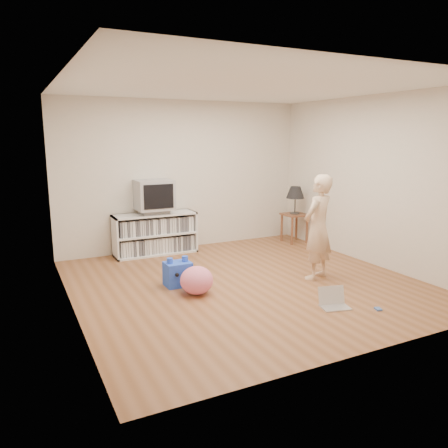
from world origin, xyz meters
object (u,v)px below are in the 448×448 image
side_table (294,221)px  plush_pink (197,280)px  plush_blue (178,273)px  person (318,227)px  laptop (333,301)px  media_unit (155,234)px  table_lamp (295,193)px  dvd_deck (154,211)px  crt_tv (154,195)px

side_table → plush_pink: size_ratio=1.30×
plush_blue → person: bearing=-17.9°
person → laptop: 1.25m
side_table → plush_pink: 3.27m
side_table → person: size_ratio=0.37×
media_unit → laptop: media_unit is taller
table_lamp → person: 2.18m
dvd_deck → plush_pink: (-0.13, -2.13, -0.56)m
media_unit → dvd_deck: (0.00, -0.02, 0.39)m
media_unit → person: size_ratio=0.95×
crt_tv → table_lamp: 2.65m
dvd_deck → crt_tv: crt_tv is taller
laptop → plush_blue: (-1.39, 1.51, 0.11)m
media_unit → table_lamp: (2.62, -0.39, 0.59)m
dvd_deck → plush_blue: size_ratio=1.13×
side_table → person: 2.19m
media_unit → dvd_deck: 0.39m
person → plush_blue: person is taller
crt_tv → table_lamp: size_ratio=1.17×
media_unit → plush_blue: bearing=-97.7°
side_table → laptop: bearing=-117.1°
table_lamp → media_unit: bearing=171.6°
table_lamp → dvd_deck: bearing=172.0°
table_lamp → laptop: table_lamp is taller
plush_blue → laptop: bearing=-48.1°
person → plush_blue: (-1.86, 0.58, -0.57)m
dvd_deck → table_lamp: bearing=-8.0°
dvd_deck → plush_blue: bearing=-97.8°
crt_tv → table_lamp: (2.62, -0.37, -0.08)m
crt_tv → person: size_ratio=0.41×
person → plush_blue: bearing=-39.5°
laptop → plush_pink: (-1.29, 1.11, 0.12)m
media_unit → table_lamp: bearing=-8.4°
media_unit → laptop: size_ratio=3.69×
crt_tv → plush_pink: crt_tv is taller
plush_pink → laptop: bearing=-40.7°
plush_pink → side_table: bearing=32.6°
media_unit → side_table: (2.62, -0.39, 0.07)m
person → crt_tv: bearing=-76.8°
dvd_deck → plush_blue: 1.82m
side_table → plush_blue: 3.17m
table_lamp → plush_pink: size_ratio=1.22×
person → plush_pink: size_ratio=3.48×
side_table → dvd_deck: bearing=172.0°
media_unit → dvd_deck: dvd_deck is taller
dvd_deck → table_lamp: size_ratio=0.87×
laptop → plush_blue: 2.06m
dvd_deck → crt_tv: (-0.00, -0.00, 0.29)m
plush_pink → crt_tv: bearing=86.5°
plush_pink → person: bearing=-5.6°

